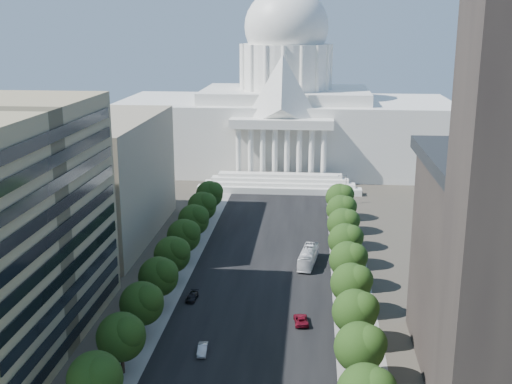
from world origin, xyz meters
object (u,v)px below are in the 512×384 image
(car_red, at_px, (301,320))
(car_dark_b, at_px, (192,297))
(car_silver, at_px, (203,349))
(city_bus, at_px, (308,257))

(car_red, xyz_separation_m, car_dark_b, (-21.44, 8.25, -0.07))
(car_dark_b, bearing_deg, car_red, -17.03)
(car_silver, bearing_deg, city_bus, 64.60)
(car_silver, height_order, car_red, car_red)
(car_dark_b, bearing_deg, city_bus, 47.44)
(car_silver, relative_size, car_red, 0.83)
(car_silver, relative_size, car_dark_b, 0.96)
(car_silver, xyz_separation_m, city_bus, (16.72, 41.64, 1.06))
(car_red, bearing_deg, city_bus, -98.61)
(car_silver, distance_m, car_dark_b, 21.25)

